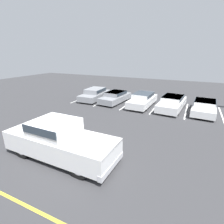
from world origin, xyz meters
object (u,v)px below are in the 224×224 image
at_px(parked_sedan_b, 115,97).
at_px(parked_sedan_d, 172,102).
at_px(parked_sedan_a, 95,94).
at_px(parked_sedan_e, 204,106).
at_px(parked_sedan_c, 143,99).
at_px(pickup_truck, 61,140).

distance_m(parked_sedan_b, parked_sedan_d, 5.73).
height_order(parked_sedan_a, parked_sedan_e, parked_sedan_a).
xyz_separation_m(parked_sedan_b, parked_sedan_d, (5.73, 0.05, 0.05)).
relative_size(parked_sedan_c, parked_sedan_e, 1.04).
relative_size(parked_sedan_a, parked_sedan_c, 0.98).
xyz_separation_m(parked_sedan_d, parked_sedan_e, (2.67, -0.03, -0.05)).
bearing_deg(parked_sedan_b, parked_sedan_e, 95.72).
height_order(parked_sedan_c, parked_sedan_e, parked_sedan_c).
distance_m(pickup_truck, parked_sedan_a, 11.60).
bearing_deg(parked_sedan_b, parked_sedan_c, 94.13).
xyz_separation_m(parked_sedan_a, parked_sedan_e, (10.99, -0.13, -0.04)).
height_order(parked_sedan_a, parked_sedan_c, parked_sedan_c).
xyz_separation_m(parked_sedan_b, parked_sedan_e, (8.40, 0.02, -0.00)).
bearing_deg(parked_sedan_e, parked_sedan_c, -85.22).
relative_size(parked_sedan_d, parked_sedan_e, 1.12).
xyz_separation_m(parked_sedan_a, parked_sedan_b, (2.60, -0.16, -0.04)).
bearing_deg(parked_sedan_d, parked_sedan_b, -84.51).
bearing_deg(parked_sedan_a, parked_sedan_d, 87.26).
distance_m(parked_sedan_c, parked_sedan_d, 2.76).
xyz_separation_m(parked_sedan_a, parked_sedan_d, (8.32, -0.10, 0.01)).
distance_m(pickup_truck, parked_sedan_d, 11.31).
bearing_deg(parked_sedan_a, parked_sedan_c, 85.60).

